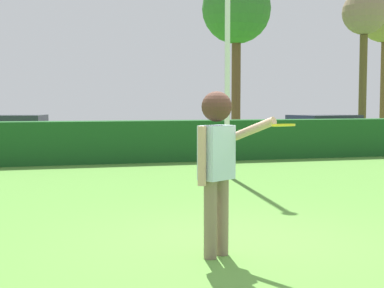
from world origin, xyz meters
TOP-DOWN VIEW (x-y plane):
  - ground_plane at (0.00, 0.00)m, footprint 60.00×60.00m
  - person at (-0.39, -0.36)m, footprint 0.79×0.59m
  - frisbee at (0.09, -0.98)m, footprint 0.23×0.23m
  - lamppost at (1.90, 6.03)m, footprint 0.24×0.24m
  - hedge_row at (0.00, 9.54)m, footprint 19.12×0.90m
  - parked_car_black at (-3.20, 14.38)m, footprint 4.48×2.62m
  - parked_car_blue at (7.38, 11.59)m, footprint 4.48×2.61m
  - bare_elm_tree at (10.30, 13.82)m, footprint 1.75×1.75m
  - willow_tree at (6.13, 17.26)m, footprint 3.02×3.02m

SIDE VIEW (x-z plane):
  - ground_plane at x=0.00m, z-range 0.00..0.00m
  - hedge_row at x=0.00m, z-range 0.00..1.16m
  - parked_car_black at x=-3.20m, z-range 0.06..1.31m
  - parked_car_blue at x=7.38m, z-range 0.06..1.31m
  - person at x=-0.39m, z-range 0.23..2.02m
  - frisbee at x=0.09m, z-range 1.42..1.46m
  - lamppost at x=1.90m, z-range 0.32..7.11m
  - bare_elm_tree at x=10.30m, z-range 1.98..8.12m
  - willow_tree at x=6.13m, z-range 2.04..9.33m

